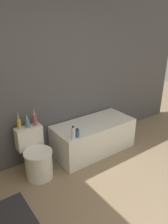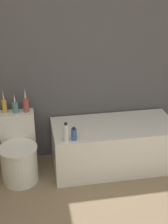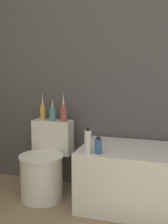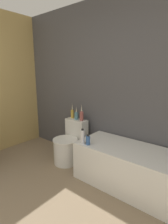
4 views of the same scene
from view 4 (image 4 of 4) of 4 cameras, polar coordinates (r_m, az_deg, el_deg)
wall_back_tiled at (r=2.92m, az=4.37°, el=8.77°), size 6.40×0.06×2.60m
bathtub at (r=2.52m, az=14.41°, el=-16.97°), size 1.41×0.66×0.54m
toilet at (r=3.04m, az=-5.08°, el=-10.64°), size 0.41×0.58×0.70m
vase_gold at (r=3.12m, az=-3.83°, el=-0.37°), size 0.05×0.05×0.27m
vase_silver at (r=3.03m, az=-2.49°, el=-1.04°), size 0.07×0.07×0.22m
vase_bronze at (r=2.95m, az=-0.79°, el=-1.03°), size 0.06×0.06×0.28m
shampoo_bottle_tall at (r=2.44m, az=-0.48°, el=-8.04°), size 0.06×0.06×0.21m
shampoo_bottle_short at (r=2.41m, az=1.30°, el=-9.16°), size 0.06×0.06×0.14m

